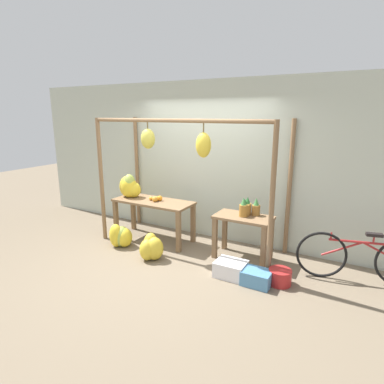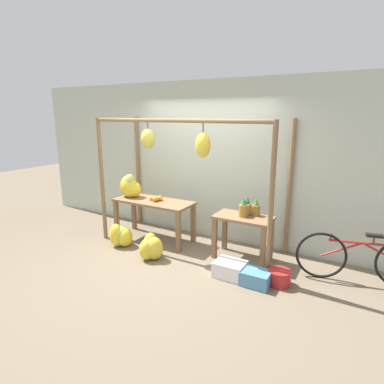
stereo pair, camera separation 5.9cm
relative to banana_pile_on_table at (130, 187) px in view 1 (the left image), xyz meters
The scene contains 14 objects.
ground_plane 1.68m from the banana_pile_on_table, 29.81° to the right, with size 20.00×20.00×0.00m, color #756651.
shop_wall_back 1.48m from the banana_pile_on_table, 29.77° to the left, with size 8.00×0.08×2.80m.
stall_awning 1.36m from the banana_pile_on_table, ahead, with size 3.11×1.13×2.16m.
display_table_main 0.61m from the banana_pile_on_table, ahead, with size 1.44×0.59×0.73m.
display_table_side 2.23m from the banana_pile_on_table, ahead, with size 0.88×0.49×0.70m.
banana_pile_on_table is the anchor object (origin of this frame).
orange_pile 0.60m from the banana_pile_on_table, ahead, with size 0.24×0.19×0.09m.
pineapple_cluster 2.23m from the banana_pile_on_table, ahead, with size 0.29×0.28×0.30m.
banana_pile_ground_left 0.93m from the banana_pile_on_table, 68.07° to the right, with size 0.44×0.43×0.41m.
banana_pile_ground_right 1.38m from the banana_pile_on_table, 35.38° to the right, with size 0.42×0.38×0.41m.
fruit_crate_white 2.47m from the banana_pile_on_table, 14.33° to the right, with size 0.42×0.34×0.22m.
blue_bucket 3.07m from the banana_pile_on_table, ahead, with size 0.30×0.30×0.21m.
parked_bicycle 3.88m from the banana_pile_on_table, ahead, with size 1.62×0.44×0.71m.
fruit_crate_purple 2.84m from the banana_pile_on_table, 13.04° to the right, with size 0.38×0.30×0.20m.
Camera 1 is at (2.58, -3.74, 2.23)m, focal length 30.00 mm.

